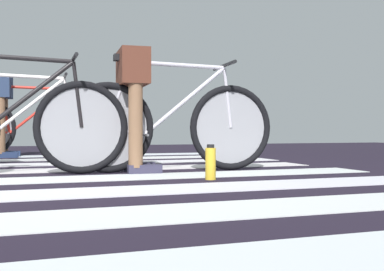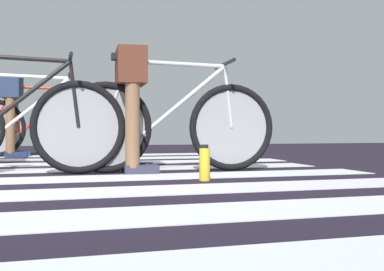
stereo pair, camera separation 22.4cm
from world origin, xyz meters
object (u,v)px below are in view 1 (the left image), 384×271
object	(u,v)px
cyclist_1_of_4	(133,93)
bicycle_4_of_4	(29,126)
water_bottle	(211,163)
bicycle_3_of_4	(17,125)
bicycle_1_of_4	(171,124)
bicycle_2_of_4	(10,123)
cyclist_4_of_4	(2,104)

from	to	relation	value
cyclist_1_of_4	bicycle_4_of_4	xyz separation A→B (m)	(-0.77, 2.60, -0.24)
water_bottle	bicycle_3_of_4	bearing A→B (deg)	122.54
bicycle_1_of_4	bicycle_2_of_4	world-z (taller)	same
bicycle_3_of_4	cyclist_4_of_4	bearing A→B (deg)	99.10
bicycle_4_of_4	bicycle_1_of_4	bearing A→B (deg)	-62.90
bicycle_1_of_4	bicycle_2_of_4	size ratio (longest dim) A/B	1.00
bicycle_1_of_4	bicycle_3_of_4	distance (m)	1.76
bicycle_1_of_4	cyclist_1_of_4	world-z (taller)	cyclist_1_of_4
cyclist_4_of_4	bicycle_4_of_4	bearing A→B (deg)	0.00
bicycle_3_of_4	cyclist_1_of_4	bearing A→B (deg)	-53.75
cyclist_1_of_4	bicycle_1_of_4	bearing A→B (deg)	0.00
bicycle_1_of_4	bicycle_2_of_4	distance (m)	1.23
bicycle_1_of_4	cyclist_1_of_4	distance (m)	0.40
bicycle_1_of_4	bicycle_3_of_4	xyz separation A→B (m)	(-1.20, 1.28, 0.00)
bicycle_3_of_4	bicycle_4_of_4	size ratio (longest dim) A/B	1.00
bicycle_3_of_4	water_bottle	bearing A→B (deg)	-56.42
bicycle_2_of_4	cyclist_4_of_4	xyz separation A→B (m)	(-0.16, 2.62, 0.27)
bicycle_4_of_4	water_bottle	xyz separation A→B (m)	(1.15, -3.32, -0.27)
cyclist_1_of_4	cyclist_4_of_4	world-z (taller)	cyclist_4_of_4
bicycle_4_of_4	water_bottle	world-z (taller)	bicycle_4_of_4
cyclist_1_of_4	cyclist_4_of_4	size ratio (longest dim) A/B	0.96
bicycle_1_of_4	cyclist_4_of_4	size ratio (longest dim) A/B	1.71
bicycle_3_of_4	cyclist_4_of_4	world-z (taller)	cyclist_4_of_4
cyclist_1_of_4	water_bottle	size ratio (longest dim) A/B	4.05
cyclist_4_of_4	water_bottle	bearing A→B (deg)	-61.85
water_bottle	cyclist_4_of_4	bearing A→B (deg)	113.58
cyclist_1_of_4	bicycle_4_of_4	bearing A→B (deg)	109.91
bicycle_1_of_4	bicycle_4_of_4	world-z (taller)	same
cyclist_1_of_4	water_bottle	distance (m)	0.96
bicycle_3_of_4	water_bottle	size ratio (longest dim) A/B	7.23
bicycle_2_of_4	bicycle_4_of_4	size ratio (longest dim) A/B	1.00
water_bottle	cyclist_1_of_4	bearing A→B (deg)	117.46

